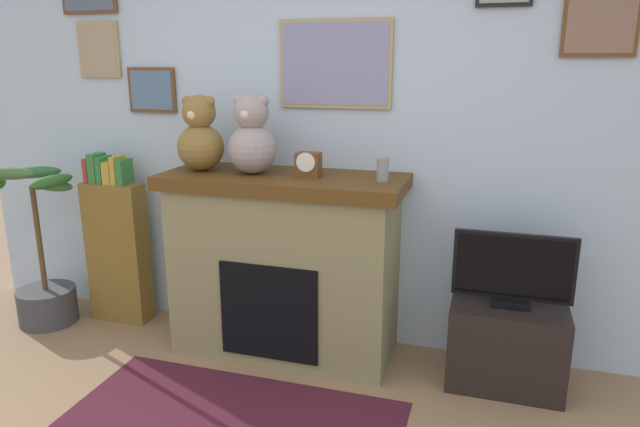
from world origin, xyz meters
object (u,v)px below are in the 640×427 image
at_px(bookshelf, 117,245).
at_px(television, 513,271).
at_px(fireplace, 285,264).
at_px(mantel_clock, 308,165).
at_px(teddy_bear_cream, 252,138).
at_px(potted_plant, 43,271).
at_px(candle_jar, 383,170).
at_px(tv_stand, 506,345).
at_px(teddy_bear_grey, 200,137).

height_order(bookshelf, television, bookshelf).
relative_size(fireplace, mantel_clock, 9.79).
distance_m(bookshelf, television, 2.59).
xyz_separation_m(television, teddy_bear_cream, (-1.51, 0.00, 0.66)).
relative_size(potted_plant, mantel_clock, 7.74).
bearing_deg(fireplace, mantel_clock, -7.01).
height_order(fireplace, candle_jar, candle_jar).
distance_m(potted_plant, teddy_bear_cream, 1.82).
distance_m(bookshelf, potted_plant, 0.53).
bearing_deg(television, potted_plant, -177.94).
relative_size(fireplace, candle_jar, 10.95).
distance_m(potted_plant, mantel_clock, 2.06).
height_order(tv_stand, teddy_bear_grey, teddy_bear_grey).
bearing_deg(fireplace, candle_jar, -1.71).
distance_m(potted_plant, tv_stand, 3.05).
height_order(television, mantel_clock, mantel_clock).
xyz_separation_m(candle_jar, teddy_bear_cream, (-0.78, -0.00, 0.14)).
xyz_separation_m(tv_stand, mantel_clock, (-1.16, 0.00, 0.96)).
relative_size(television, teddy_bear_cream, 1.36).
relative_size(mantel_clock, teddy_bear_cream, 0.32).
relative_size(fireplace, bookshelf, 1.23).
xyz_separation_m(teddy_bear_grey, teddy_bear_cream, (0.34, -0.00, 0.01)).
bearing_deg(candle_jar, fireplace, 178.29).
distance_m(fireplace, teddy_bear_grey, 0.92).
bearing_deg(potted_plant, tv_stand, 2.08).
bearing_deg(bookshelf, tv_stand, -2.21).
xyz_separation_m(potted_plant, television, (3.05, 0.11, 0.30)).
height_order(potted_plant, mantel_clock, mantel_clock).
relative_size(bookshelf, teddy_bear_cream, 2.52).
distance_m(fireplace, television, 1.33).
bearing_deg(teddy_bear_cream, teddy_bear_grey, 180.00).
bearing_deg(television, bookshelf, 177.75).
distance_m(television, mantel_clock, 1.27).
bearing_deg(teddy_bear_grey, candle_jar, 0.03).
bearing_deg(bookshelf, television, -2.25).
height_order(fireplace, tv_stand, fireplace).
relative_size(fireplace, potted_plant, 1.26).
height_order(candle_jar, mantel_clock, mantel_clock).
relative_size(candle_jar, teddy_bear_cream, 0.28).
xyz_separation_m(bookshelf, teddy_bear_grey, (0.74, -0.10, 0.79)).
relative_size(potted_plant, television, 1.80).
xyz_separation_m(fireplace, teddy_bear_cream, (-0.19, -0.02, 0.77)).
relative_size(teddy_bear_grey, teddy_bear_cream, 0.97).
height_order(bookshelf, mantel_clock, mantel_clock).
height_order(fireplace, teddy_bear_grey, teddy_bear_grey).
xyz_separation_m(tv_stand, teddy_bear_grey, (-1.84, 0.00, 1.09)).
distance_m(mantel_clock, teddy_bear_grey, 0.70).
bearing_deg(mantel_clock, teddy_bear_cream, 179.78).
bearing_deg(television, candle_jar, 179.65).
xyz_separation_m(tv_stand, candle_jar, (-0.73, 0.00, 0.95)).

